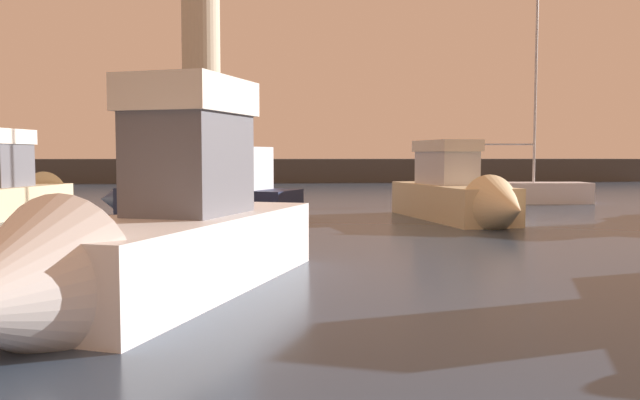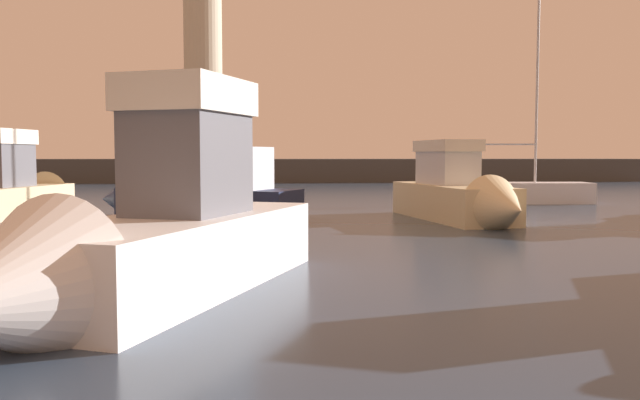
% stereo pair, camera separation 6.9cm
% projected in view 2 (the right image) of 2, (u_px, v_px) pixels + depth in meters
% --- Properties ---
extents(ground_plane, '(220.00, 220.00, 0.00)m').
position_uv_depth(ground_plane, '(301.00, 206.00, 30.07)').
color(ground_plane, '#2D3D51').
extents(breakwater, '(63.44, 6.59, 1.98)m').
position_uv_depth(breakwater, '(284.00, 170.00, 57.92)').
color(breakwater, '#423F3D').
rests_on(breakwater, ground_plane).
extents(lighthouse, '(3.29, 3.29, 17.64)m').
position_uv_depth(lighthouse, '(203.00, 63.00, 56.69)').
color(lighthouse, beige).
rests_on(lighthouse, breakwater).
extents(motorboat_3, '(8.23, 5.59, 3.00)m').
position_uv_depth(motorboat_3, '(190.00, 195.00, 24.03)').
color(motorboat_3, '#1E284C').
rests_on(motorboat_3, ground_plane).
extents(motorboat_4, '(5.44, 8.93, 4.09)m').
position_uv_depth(motorboat_4, '(145.00, 237.00, 10.28)').
color(motorboat_4, white).
rests_on(motorboat_4, ground_plane).
extents(motorboat_5, '(3.56, 7.45, 3.67)m').
position_uv_depth(motorboat_5, '(24.00, 190.00, 25.62)').
color(motorboat_5, beige).
rests_on(motorboat_5, ground_plane).
extents(motorboat_6, '(3.27, 8.18, 3.19)m').
position_uv_depth(motorboat_6, '(462.00, 195.00, 22.76)').
color(motorboat_6, beige).
rests_on(motorboat_6, ground_plane).
extents(sailboat_moored, '(6.67, 2.23, 11.23)m').
position_uv_depth(sailboat_moored, '(521.00, 191.00, 31.57)').
color(sailboat_moored, silver).
rests_on(sailboat_moored, ground_plane).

